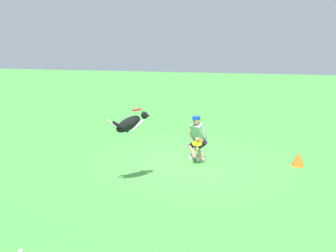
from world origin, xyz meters
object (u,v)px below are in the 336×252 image
object	(u,v)px
dog	(130,123)
frisbee_flying	(137,110)
person	(197,137)
training_cone	(298,159)
frisbee_held	(197,144)

from	to	relation	value
dog	frisbee_flying	distance (m)	0.35
dog	frisbee_flying	xyz separation A→B (m)	(-0.13, -0.10, 0.31)
person	dog	world-z (taller)	dog
dog	training_cone	xyz separation A→B (m)	(-4.02, -2.19, -1.28)
person	frisbee_held	world-z (taller)	person
frisbee_flying	training_cone	bearing A→B (deg)	-151.68
dog	frisbee_held	world-z (taller)	dog
dog	training_cone	size ratio (longest dim) A/B	2.20
dog	frisbee_flying	size ratio (longest dim) A/B	3.80
person	frisbee_flying	distance (m)	2.48
frisbee_flying	frisbee_held	world-z (taller)	frisbee_flying
training_cone	person	bearing A→B (deg)	3.69
frisbee_flying	frisbee_held	xyz separation A→B (m)	(-1.19, -1.54, -1.17)
person	frisbee_held	distance (m)	0.40
frisbee_flying	frisbee_held	distance (m)	2.27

